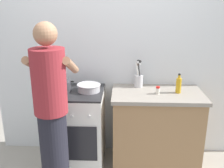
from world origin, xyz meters
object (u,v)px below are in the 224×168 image
at_px(mixing_bowl, 89,87).
at_px(person, 52,116).
at_px(pot, 63,86).
at_px(stove_range, 78,128).
at_px(spice_bottle, 158,90).
at_px(utensil_crock, 139,78).
at_px(oil_bottle, 179,85).

xyz_separation_m(mixing_bowl, person, (-0.26, -0.58, -0.09)).
relative_size(pot, mixing_bowl, 0.91).
bearing_deg(person, stove_range, 77.96).
bearing_deg(person, spice_bottle, 27.33).
height_order(pot, utensil_crock, utensil_crock).
distance_m(pot, oil_bottle, 1.26).
height_order(pot, person, person).
xyz_separation_m(pot, person, (0.02, -0.56, -0.10)).
bearing_deg(mixing_bowl, person, -114.22).
distance_m(utensil_crock, oil_bottle, 0.46).
xyz_separation_m(pot, spice_bottle, (1.03, -0.04, -0.02)).
height_order(oil_bottle, person, person).
xyz_separation_m(stove_range, oil_bottle, (1.12, 0.00, 0.54)).
relative_size(stove_range, pot, 3.77).
xyz_separation_m(stove_range, utensil_crock, (0.70, 0.19, 0.55)).
bearing_deg(oil_bottle, spice_bottle, -168.14).
relative_size(stove_range, oil_bottle, 4.17).
relative_size(utensil_crock, spice_bottle, 3.80).
bearing_deg(pot, spice_bottle, -2.22).
bearing_deg(pot, mixing_bowl, 3.46).
xyz_separation_m(utensil_crock, spice_bottle, (0.19, -0.24, -0.06)).
bearing_deg(oil_bottle, mixing_bowl, 179.47).
bearing_deg(person, pot, 91.87).
bearing_deg(spice_bottle, person, -152.67).
height_order(utensil_crock, spice_bottle, utensil_crock).
distance_m(oil_bottle, person, 1.37).
bearing_deg(utensil_crock, person, -137.04).
distance_m(mixing_bowl, person, 0.64).
bearing_deg(person, utensil_crock, 42.96).
distance_m(mixing_bowl, oil_bottle, 0.98).
xyz_separation_m(spice_bottle, oil_bottle, (0.23, 0.05, 0.05)).
bearing_deg(spice_bottle, pot, 177.78).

